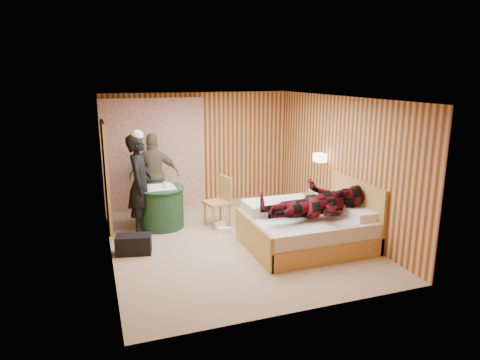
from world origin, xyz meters
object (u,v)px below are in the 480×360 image
object	(u,v)px
wall_lamp	(320,158)
woman_standing	(140,184)
bed	(308,228)
man_on_bed	(317,194)
round_table	(161,207)
chair_near	(221,197)
man_at_table	(154,175)
chair_far	(156,191)
duffel_bag	(134,244)
nightstand	(313,207)

from	to	relation	value
wall_lamp	woman_standing	xyz separation A→B (m)	(-3.41, 0.57, -0.38)
bed	woman_standing	bearing A→B (deg)	147.93
man_on_bed	round_table	bearing A→B (deg)	138.65
wall_lamp	chair_near	world-z (taller)	wall_lamp
man_at_table	round_table	bearing A→B (deg)	98.62
chair_far	man_at_table	bearing A→B (deg)	94.83
round_table	chair_far	distance (m)	0.73
man_at_table	man_on_bed	size ratio (longest dim) A/B	0.97
man_at_table	duffel_bag	bearing A→B (deg)	79.66
wall_lamp	chair_far	bearing A→B (deg)	155.21
chair_far	duffel_bag	distance (m)	1.99
wall_lamp	nightstand	size ratio (longest dim) A/B	0.49
round_table	nightstand	bearing A→B (deg)	-10.79
nightstand	round_table	world-z (taller)	round_table
nightstand	chair_far	bearing A→B (deg)	156.72
wall_lamp	woman_standing	distance (m)	3.48
wall_lamp	man_on_bed	world-z (taller)	man_on_bed
chair_near	woman_standing	size ratio (longest dim) A/B	0.53
bed	man_at_table	bearing A→B (deg)	131.55
man_at_table	nightstand	bearing A→B (deg)	164.65
chair_near	man_on_bed	bearing A→B (deg)	20.33
bed	duffel_bag	xyz separation A→B (m)	(-2.87, 0.62, -0.16)
nightstand	woman_standing	xyz separation A→B (m)	(-3.36, 0.45, 0.66)
chair_far	woman_standing	world-z (taller)	woman_standing
wall_lamp	nightstand	xyz separation A→B (m)	(-0.04, 0.11, -1.04)
round_table	duffel_bag	world-z (taller)	round_table
chair_far	duffel_bag	bearing A→B (deg)	-107.76
wall_lamp	woman_standing	size ratio (longest dim) A/B	0.14
chair_near	wall_lamp	bearing A→B (deg)	64.56
chair_near	woman_standing	world-z (taller)	woman_standing
nightstand	man_on_bed	distance (m)	1.74
nightstand	duffel_bag	xyz separation A→B (m)	(-3.62, -0.56, -0.10)
wall_lamp	man_at_table	world-z (taller)	man_at_table
nightstand	duffel_bag	bearing A→B (deg)	-171.22
chair_near	man_at_table	world-z (taller)	man_at_table
man_at_table	man_on_bed	world-z (taller)	man_on_bed
round_table	man_at_table	xyz separation A→B (m)	(0.00, 0.76, 0.46)
man_at_table	man_on_bed	xyz separation A→B (m)	(2.25, -2.73, 0.11)
bed	chair_near	bearing A→B (deg)	126.77
man_on_bed	bed	bearing A→B (deg)	96.56
woman_standing	man_on_bed	size ratio (longest dim) A/B	1.04
man_at_table	woman_standing	bearing A→B (deg)	74.66
wall_lamp	man_on_bed	bearing A→B (deg)	-120.82
duffel_bag	chair_far	bearing A→B (deg)	82.15
bed	duffel_bag	world-z (taller)	bed
nightstand	bed	bearing A→B (deg)	-122.62
duffel_bag	man_at_table	xyz separation A→B (m)	(0.65, 1.88, 0.70)
round_table	chair_near	bearing A→B (deg)	-13.54
wall_lamp	chair_far	xyz separation A→B (m)	(-3.02, 1.39, -0.76)
nightstand	chair_far	distance (m)	3.25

